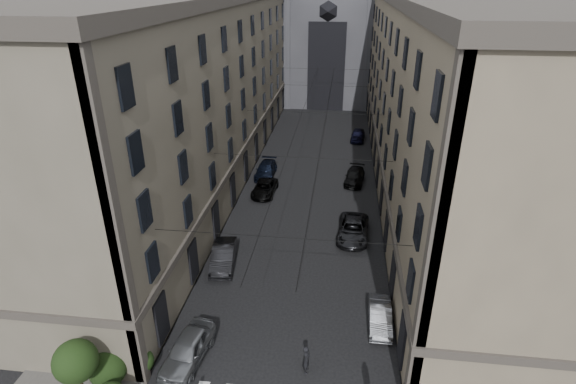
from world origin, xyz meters
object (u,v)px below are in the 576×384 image
at_px(car_right_midfar, 355,176).
at_px(car_right_midnear, 353,229).
at_px(car_left_midfar, 265,188).
at_px(car_right_near, 380,316).
at_px(car_left_far, 266,170).
at_px(pedestrian, 306,360).
at_px(car_right_far, 358,135).
at_px(car_left_near, 188,349).
at_px(car_left_midnear, 223,256).

bearing_deg(car_right_midfar, car_right_midnear, -84.46).
xyz_separation_m(car_left_midfar, car_right_near, (10.57, -18.13, -0.00)).
xyz_separation_m(car_left_far, pedestrian, (6.90, -27.16, 0.17)).
bearing_deg(car_right_midfar, pedestrian, -89.48).
bearing_deg(car_right_midfar, car_right_far, 94.58).
relative_size(car_left_far, car_right_near, 1.27).
bearing_deg(car_left_near, car_left_midfar, 95.87).
relative_size(car_right_midnear, pedestrian, 3.06).
distance_m(car_right_midfar, car_right_far, 14.18).
height_order(car_left_midnear, car_left_midfar, car_left_midnear).
bearing_deg(car_right_far, car_right_midnear, -86.39).
bearing_deg(car_left_midnear, car_right_midnear, 20.66).
xyz_separation_m(car_right_near, pedestrian, (-4.33, -4.37, 0.25)).
bearing_deg(car_left_midnear, car_right_far, 63.16).
distance_m(car_left_near, car_right_midnear, 17.79).
height_order(car_left_midfar, pedestrian, pedestrian).
bearing_deg(car_left_midnear, car_left_midfar, 77.79).
height_order(car_left_midnear, car_right_near, car_left_midnear).
bearing_deg(car_right_midnear, car_right_far, 91.62).
relative_size(car_left_far, car_right_midfar, 1.06).
height_order(car_left_near, car_left_midnear, car_left_near).
relative_size(car_left_midnear, car_right_midnear, 0.88).
bearing_deg(car_left_midfar, car_left_near, -89.06).
xyz_separation_m(car_left_far, car_right_near, (11.22, -22.78, -0.08)).
relative_size(car_left_far, car_right_midnear, 0.91).
bearing_deg(car_right_midfar, car_left_midfar, -149.06).
xyz_separation_m(car_left_far, car_right_midnear, (9.59, -12.14, 0.04)).
bearing_deg(car_right_midnear, car_left_near, -118.93).
distance_m(car_left_far, car_right_midfar, 9.87).
relative_size(car_left_near, car_right_midnear, 0.87).
xyz_separation_m(car_left_midnear, car_right_far, (10.76, 31.13, -0.05)).
bearing_deg(car_left_midfar, car_right_near, -57.28).
distance_m(car_right_near, car_right_midfar, 22.28).
bearing_deg(car_left_far, car_left_midnear, -90.90).
xyz_separation_m(car_left_far, car_right_far, (10.42, 13.62, 0.01)).
bearing_deg(pedestrian, car_right_midnear, -8.98).
relative_size(car_left_near, car_left_far, 0.95).
distance_m(car_right_far, pedestrian, 40.93).
height_order(car_right_midnear, car_right_midfar, car_right_midnear).
bearing_deg(car_left_near, car_right_midnear, 65.00).
height_order(car_left_midnear, car_right_midnear, car_left_midnear).
bearing_deg(car_right_near, car_left_far, 116.91).
xyz_separation_m(car_left_near, car_right_midnear, (9.54, 15.02, -0.05)).
distance_m(car_left_far, car_right_midnear, 15.46).
bearing_deg(car_left_near, car_right_midfar, 77.19).
bearing_deg(car_left_midnear, car_left_near, -95.45).
height_order(car_left_midfar, car_right_midnear, car_right_midnear).
relative_size(car_right_near, car_right_midnear, 0.72).
relative_size(car_right_midnear, car_right_far, 1.26).
distance_m(car_left_midnear, car_right_far, 32.94).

